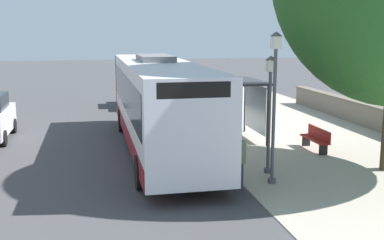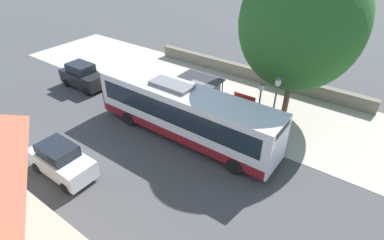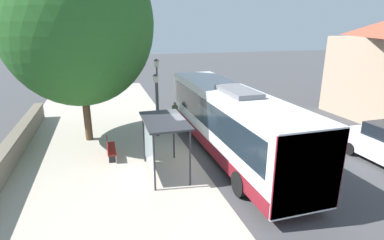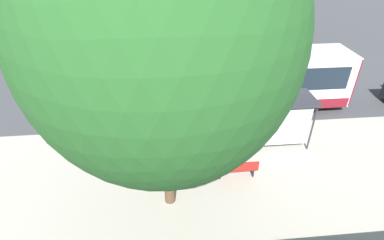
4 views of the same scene
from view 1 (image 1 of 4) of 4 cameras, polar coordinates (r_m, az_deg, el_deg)
The scene contains 9 objects.
ground_plane at distance 18.92m, azimuth 1.43°, elevation -3.19°, with size 120.00×120.00×0.00m, color #424244.
sidewalk_plaza at distance 20.41m, azimuth 13.83°, elevation -2.46°, with size 9.00×44.00×0.02m.
bus at distance 18.03m, azimuth -3.95°, elevation 2.09°, with size 2.62×12.49×3.56m.
bus_shelter at distance 19.95m, azimuth 6.05°, elevation 3.53°, with size 1.75×3.12×2.49m.
pedestrian at distance 13.70m, azimuth 5.59°, elevation -4.42°, with size 0.34×0.22×1.64m.
bench at distance 18.78m, azimuth 14.49°, elevation -2.12°, with size 0.40×1.80×0.88m.
street_lamp_near at distance 15.19m, azimuth 9.18°, elevation 1.87°, with size 0.28×0.28×3.74m.
street_lamp_far at distance 14.08m, azimuth 9.74°, elevation 2.87°, with size 0.28×0.28×4.47m.
parked_car_behind_bus at distance 29.22m, azimuth -5.70°, elevation 3.60°, with size 1.89×4.11×2.06m.
Camera 1 is at (4.26, 17.88, 4.47)m, focal length 45.00 mm.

